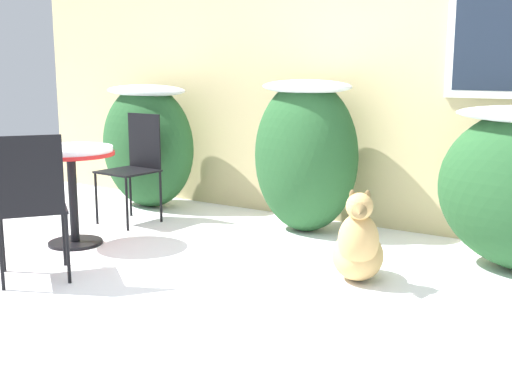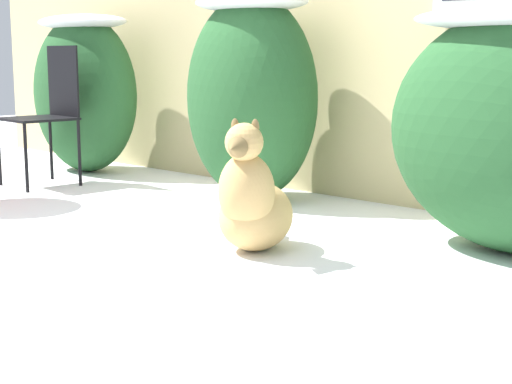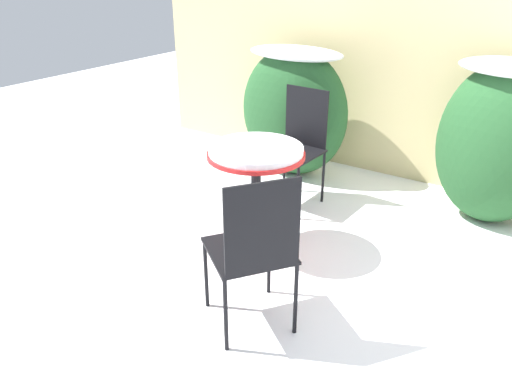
{
  "view_description": "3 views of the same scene",
  "coord_description": "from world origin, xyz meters",
  "views": [
    {
      "loc": [
        2.49,
        -3.16,
        1.43
      ],
      "look_at": [
        0.0,
        0.6,
        0.55
      ],
      "focal_mm": 45.0,
      "sensor_mm": 36.0,
      "label": 1
    },
    {
      "loc": [
        3.31,
        -1.97,
        0.94
      ],
      "look_at": [
        0.74,
        0.74,
        0.29
      ],
      "focal_mm": 55.0,
      "sensor_mm": 36.0,
      "label": 2
    },
    {
      "loc": [
        0.25,
        -2.46,
        2.0
      ],
      "look_at": [
        -1.56,
        0.26,
        0.46
      ],
      "focal_mm": 35.0,
      "sensor_mm": 36.0,
      "label": 3
    }
  ],
  "objects": [
    {
      "name": "dog",
      "position": [
        0.76,
        0.69,
        0.24
      ],
      "size": [
        0.51,
        0.64,
        0.65
      ],
      "rotation": [
        0.0,
        0.0,
        0.43
      ],
      "color": "tan",
      "rests_on": "ground_plane"
    },
    {
      "name": "shrub_left",
      "position": [
        -2.06,
        1.69,
        0.67
      ],
      "size": [
        1.11,
        0.63,
        1.26
      ],
      "color": "#235128",
      "rests_on": "ground_plane"
    },
    {
      "name": "shrub_middle",
      "position": [
        -0.21,
        1.7,
        0.7
      ],
      "size": [
        0.95,
        0.71,
        1.33
      ],
      "color": "#235128",
      "rests_on": "ground_plane"
    },
    {
      "name": "ground_plane",
      "position": [
        0.0,
        0.0,
        0.0
      ],
      "size": [
        16.0,
        16.0,
        0.0
      ],
      "primitive_type": "plane",
      "color": "white"
    },
    {
      "name": "patio_chair_near_table",
      "position": [
        -1.71,
        1.13,
        0.56
      ],
      "size": [
        0.48,
        0.48,
        1.01
      ],
      "rotation": [
        0.0,
        0.0,
        -0.06
      ],
      "color": "black",
      "rests_on": "ground_plane"
    }
  ]
}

